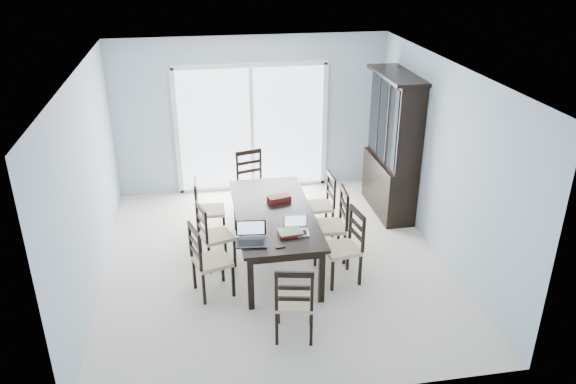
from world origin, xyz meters
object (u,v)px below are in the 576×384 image
at_px(laptop_silver, 297,230).
at_px(hot_tub, 198,141).
at_px(chair_left_near, 204,253).
at_px(game_box, 279,199).
at_px(chair_right_near, 348,239).
at_px(chair_right_mid, 335,217).
at_px(laptop_dark, 251,239).
at_px(chair_right_far, 324,198).
at_px(chair_left_far, 204,203).
at_px(chair_left_mid, 210,229).
at_px(dining_table, 274,217).
at_px(chair_end_far, 251,176).
at_px(cell_phone, 280,247).
at_px(chair_end_near, 294,296).
at_px(china_hutch, 392,147).

distance_m(laptop_silver, hot_tub, 4.46).
bearing_deg(chair_left_near, game_box, 114.54).
bearing_deg(laptop_silver, chair_right_near, 9.41).
bearing_deg(chair_right_near, chair_right_mid, -5.95).
height_order(laptop_dark, hot_tub, hot_tub).
distance_m(chair_right_near, chair_right_far, 1.27).
relative_size(chair_left_far, chair_right_far, 1.00).
bearing_deg(chair_left_mid, dining_table, 70.63).
height_order(chair_left_near, chair_end_far, chair_end_far).
bearing_deg(cell_phone, dining_table, 81.02).
relative_size(dining_table, laptop_dark, 5.78).
xyz_separation_m(chair_end_near, game_box, (0.14, 1.93, 0.22)).
bearing_deg(chair_left_mid, chair_left_near, -24.71).
distance_m(china_hutch, laptop_dark, 3.16).
bearing_deg(laptop_silver, laptop_dark, -160.27).
bearing_deg(chair_left_near, chair_end_far, 143.13).
bearing_deg(laptop_silver, game_box, 98.59).
bearing_deg(hot_tub, dining_table, -76.29).
bearing_deg(chair_left_mid, laptop_silver, 39.86).
relative_size(china_hutch, chair_left_mid, 2.13).
height_order(chair_left_far, hot_tub, chair_left_far).
relative_size(laptop_dark, cell_phone, 3.47).
xyz_separation_m(chair_right_far, chair_end_near, (-0.86, -2.33, 0.01)).
distance_m(dining_table, chair_right_mid, 0.83).
relative_size(chair_left_far, laptop_silver, 3.41).
bearing_deg(chair_end_far, chair_left_mid, 50.04).
bearing_deg(cell_phone, laptop_silver, 44.88).
distance_m(chair_end_near, laptop_dark, 0.95).
height_order(dining_table, chair_right_near, chair_right_near).
distance_m(chair_left_near, chair_end_far, 2.34).
height_order(chair_left_near, chair_end_near, chair_left_near).
height_order(game_box, hot_tub, hot_tub).
bearing_deg(chair_end_far, chair_right_mid, 105.68).
xyz_separation_m(chair_right_mid, hot_tub, (-1.72, 3.70, -0.11)).
bearing_deg(chair_right_mid, hot_tub, 27.93).
height_order(chair_right_far, hot_tub, chair_right_far).
height_order(chair_right_far, cell_phone, chair_right_far).
distance_m(chair_left_near, hot_tub, 4.30).
xyz_separation_m(china_hutch, chair_end_far, (-2.14, 0.32, -0.46)).
distance_m(dining_table, china_hutch, 2.41).
distance_m(chair_left_far, laptop_dark, 1.70).
distance_m(china_hutch, chair_end_far, 2.22).
bearing_deg(game_box, china_hutch, 26.69).
bearing_deg(chair_end_far, chair_left_near, 54.88).
bearing_deg(dining_table, chair_right_near, -33.91).
relative_size(chair_left_mid, chair_right_near, 0.94).
distance_m(chair_right_far, laptop_silver, 1.50).
height_order(chair_left_near, chair_left_far, chair_left_near).
bearing_deg(laptop_silver, dining_table, 110.68).
bearing_deg(chair_right_near, hot_tub, 13.34).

